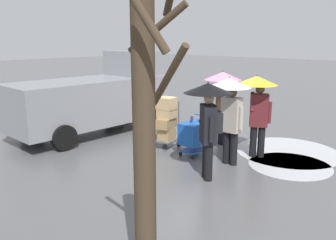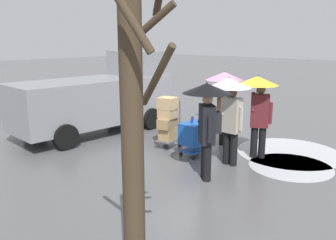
% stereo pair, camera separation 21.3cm
% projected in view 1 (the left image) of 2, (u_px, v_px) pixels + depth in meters
% --- Properties ---
extents(ground_plane, '(90.00, 90.00, 0.00)m').
position_uv_depth(ground_plane, '(203.00, 146.00, 10.03)').
color(ground_plane, '#5B5B5E').
extents(slush_patch_near_cluster, '(2.79, 2.79, 0.01)m').
position_uv_depth(slush_patch_near_cluster, '(287.00, 151.00, 9.57)').
color(slush_patch_near_cluster, silver).
rests_on(slush_patch_near_cluster, ground).
extents(slush_patch_under_van, '(1.97, 1.97, 0.01)m').
position_uv_depth(slush_patch_under_van, '(290.00, 165.00, 8.52)').
color(slush_patch_under_van, silver).
rests_on(slush_patch_under_van, ground).
extents(slush_patch_mid_street, '(1.64, 1.64, 0.01)m').
position_uv_depth(slush_patch_mid_street, '(108.00, 123.00, 12.81)').
color(slush_patch_mid_street, '#ADAFB5').
rests_on(slush_patch_mid_street, ground).
extents(cargo_van_parked_right, '(2.31, 5.39, 2.60)m').
position_uv_depth(cargo_van_parked_right, '(98.00, 96.00, 11.41)').
color(cargo_van_parked_right, gray).
rests_on(cargo_van_parked_right, ground).
extents(shopping_cart_vendor, '(0.58, 0.82, 1.04)m').
position_uv_depth(shopping_cart_vendor, '(194.00, 134.00, 9.19)').
color(shopping_cart_vendor, '#1951B2').
rests_on(shopping_cart_vendor, ground).
extents(hand_dolly_boxes, '(0.63, 0.78, 1.44)m').
position_uv_depth(hand_dolly_boxes, '(167.00, 119.00, 9.75)').
color(hand_dolly_boxes, '#515156').
rests_on(hand_dolly_boxes, ground).
extents(pedestrian_pink_side, '(1.04, 1.04, 2.15)m').
position_uv_depth(pedestrian_pink_side, '(258.00, 97.00, 8.82)').
color(pedestrian_pink_side, black).
rests_on(pedestrian_pink_side, ground).
extents(pedestrian_black_side, '(1.04, 1.04, 2.15)m').
position_uv_depth(pedestrian_black_side, '(224.00, 90.00, 9.90)').
color(pedestrian_black_side, black).
rests_on(pedestrian_black_side, ground).
extents(pedestrian_white_side, '(1.04, 1.04, 2.15)m').
position_uv_depth(pedestrian_white_side, '(208.00, 108.00, 7.43)').
color(pedestrian_white_side, black).
rests_on(pedestrian_white_side, ground).
extents(pedestrian_far_side, '(1.04, 1.04, 2.15)m').
position_uv_depth(pedestrian_far_side, '(230.00, 100.00, 8.31)').
color(pedestrian_far_side, black).
rests_on(pedestrian_far_side, ground).
extents(bare_tree_near, '(0.99, 1.03, 4.20)m').
position_uv_depth(bare_tree_near, '(146.00, 140.00, 3.65)').
color(bare_tree_near, '#423323').
rests_on(bare_tree_near, ground).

